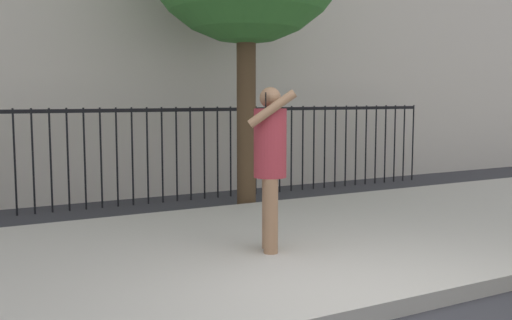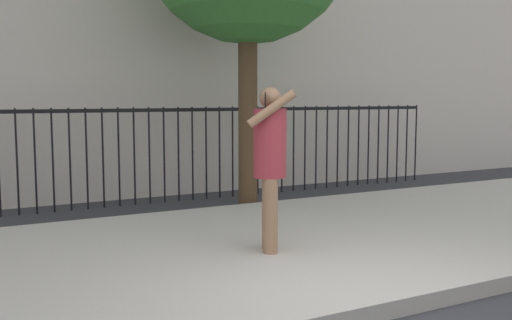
% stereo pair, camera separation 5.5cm
% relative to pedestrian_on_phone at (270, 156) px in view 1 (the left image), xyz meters
% --- Properties ---
extents(sidewalk, '(28.00, 4.40, 0.15)m').
position_rel_pedestrian_on_phone_xyz_m(sidewalk, '(-0.08, 0.36, -1.07)').
color(sidewalk, '#B2ADA3').
rests_on(sidewalk, ground).
extents(iron_fence, '(12.03, 0.04, 1.60)m').
position_rel_pedestrian_on_phone_xyz_m(iron_fence, '(-0.08, 4.06, -0.12)').
color(iron_fence, black).
rests_on(iron_fence, ground).
extents(pedestrian_on_phone, '(0.57, 0.72, 1.71)m').
position_rel_pedestrian_on_phone_xyz_m(pedestrian_on_phone, '(0.00, 0.00, 0.00)').
color(pedestrian_on_phone, '#936B4C').
rests_on(pedestrian_on_phone, sidewalk).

